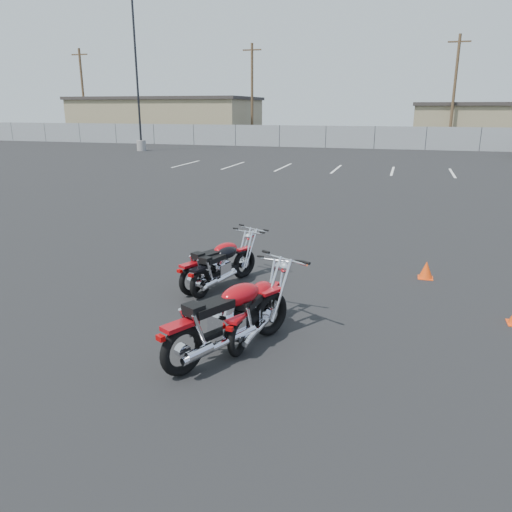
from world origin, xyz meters
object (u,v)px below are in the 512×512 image
(motorcycle_third_red, at_px, (257,309))
(motorcycle_rear_red, at_px, (230,318))
(motorcycle_front_red, at_px, (219,263))
(motorcycle_second_black, at_px, (222,266))

(motorcycle_third_red, xyz_separation_m, motorcycle_rear_red, (-0.20, -0.63, 0.10))
(motorcycle_front_red, xyz_separation_m, motorcycle_third_red, (1.31, -1.89, -0.01))
(motorcycle_third_red, relative_size, motorcycle_rear_red, 0.85)
(motorcycle_front_red, distance_m, motorcycle_second_black, 0.12)
(motorcycle_front_red, distance_m, motorcycle_third_red, 2.30)
(motorcycle_front_red, relative_size, motorcycle_rear_red, 0.85)
(motorcycle_second_black, bearing_deg, motorcycle_rear_red, -67.29)
(motorcycle_front_red, xyz_separation_m, motorcycle_rear_red, (1.11, -2.52, 0.08))
(motorcycle_second_black, bearing_deg, motorcycle_front_red, 136.85)
(motorcycle_front_red, height_order, motorcycle_third_red, motorcycle_front_red)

